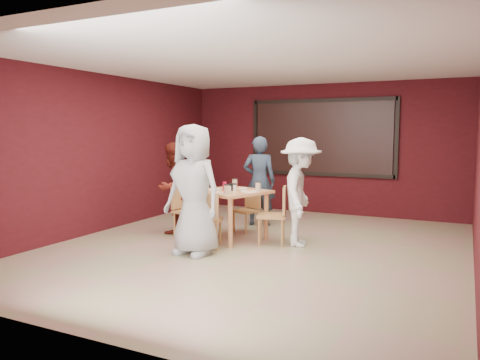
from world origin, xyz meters
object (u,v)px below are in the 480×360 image
at_px(chair_left, 185,208).
at_px(diner_left, 173,188).
at_px(diner_front, 194,190).
at_px(diner_back, 259,181).
at_px(diner_right, 301,192).
at_px(chair_front, 206,217).
at_px(dining_table, 231,197).
at_px(chair_right, 276,212).
at_px(chair_back, 249,208).

relative_size(chair_left, diner_left, 0.54).
height_order(diner_front, diner_back, diner_front).
height_order(diner_front, diner_right, diner_front).
xyz_separation_m(chair_front, diner_back, (-0.00, 2.00, 0.36)).
distance_m(dining_table, diner_right, 1.18).
relative_size(dining_table, chair_right, 1.43).
height_order(chair_back, diner_right, diner_right).
bearing_deg(chair_back, chair_front, -92.71).
distance_m(chair_right, diner_right, 0.50).
bearing_deg(chair_right, diner_left, 179.72).
bearing_deg(diner_back, diner_front, 72.02).
relative_size(chair_front, diner_right, 0.51).
bearing_deg(diner_back, chair_front, 72.09).
height_order(chair_back, chair_left, chair_left).
xyz_separation_m(chair_back, chair_left, (-0.86, -0.75, 0.05)).
height_order(chair_back, diner_front, diner_front).
bearing_deg(diner_right, dining_table, 81.75).
height_order(chair_back, chair_right, chair_right).
height_order(chair_left, diner_front, diner_front).
distance_m(chair_front, chair_left, 1.02).
bearing_deg(diner_back, dining_table, 74.32).
distance_m(chair_back, diner_back, 0.75).
bearing_deg(diner_front, chair_right, 59.98).
relative_size(diner_back, diner_left, 1.06).
distance_m(chair_right, diner_back, 1.55).
relative_size(diner_back, diner_right, 1.00).
height_order(dining_table, diner_back, diner_back).
distance_m(chair_back, diner_left, 1.38).
bearing_deg(chair_left, diner_front, -51.42).
relative_size(dining_table, diner_right, 0.78).
bearing_deg(chair_back, chair_right, -39.35).
xyz_separation_m(dining_table, chair_back, (0.02, 0.67, -0.28)).
bearing_deg(chair_front, chair_back, 87.29).
xyz_separation_m(diner_back, diner_right, (1.21, -1.17, -0.00)).
relative_size(chair_left, diner_right, 0.51).
xyz_separation_m(dining_table, diner_back, (-0.05, 1.28, 0.13)).
distance_m(diner_back, diner_right, 1.69).
bearing_deg(chair_back, chair_left, -138.92).
height_order(dining_table, chair_back, dining_table).
height_order(chair_left, diner_back, diner_back).
relative_size(chair_front, diner_left, 0.54).
height_order(chair_front, diner_left, diner_left).
xyz_separation_m(dining_table, diner_left, (-1.16, 0.03, 0.08)).
xyz_separation_m(chair_back, diner_right, (1.15, -0.56, 0.41)).
xyz_separation_m(chair_right, diner_left, (-1.96, 0.01, 0.28)).
distance_m(chair_front, diner_back, 2.03).
xyz_separation_m(chair_left, diner_front, (0.79, -0.99, 0.46)).
xyz_separation_m(chair_left, diner_right, (2.01, 0.19, 0.36)).
height_order(dining_table, diner_front, diner_front).
bearing_deg(diner_front, chair_left, 136.39).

